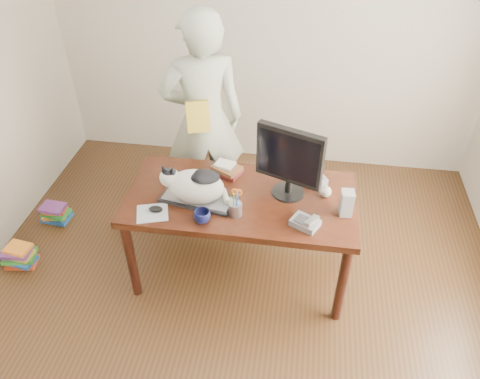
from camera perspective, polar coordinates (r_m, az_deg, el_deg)
name	(u,v)px	position (r m, az deg, el deg)	size (l,w,h in m)	color
room	(224,179)	(2.42, -1.96, 1.34)	(4.50, 4.50, 4.50)	black
desk	(243,205)	(3.41, 0.33, -1.95)	(1.60, 0.80, 0.75)	black
keyboard	(197,200)	(3.22, -5.24, -1.25)	(0.53, 0.27, 0.03)	black
cat	(194,185)	(3.14, -5.65, 0.57)	(0.50, 0.29, 0.28)	white
monitor	(289,160)	(3.11, 6.04, 3.63)	(0.45, 0.29, 0.53)	black
pen_cup	(236,208)	(3.07, -0.55, -2.24)	(0.09, 0.09, 0.22)	#9B9BA1
mousepad	(152,213)	(3.17, -10.63, -2.83)	(0.25, 0.24, 0.00)	#B5BBC2
mouse	(156,209)	(3.17, -10.22, -2.36)	(0.11, 0.09, 0.04)	black
coffee_mug	(202,217)	(3.04, -4.65, -3.30)	(0.11, 0.11, 0.09)	#0E1138
phone	(306,222)	(3.04, 8.02, -3.99)	(0.21, 0.19, 0.08)	slate
speaker	(347,203)	(3.14, 12.88, -1.61)	(0.09, 0.10, 0.18)	gray
baseball	(326,192)	(3.28, 10.39, -0.25)	(0.08, 0.08, 0.08)	beige
book_stack	(226,169)	(3.45, -1.67, 2.50)	(0.26, 0.23, 0.08)	#481314
calculator	(313,178)	(3.42, 8.91, 1.42)	(0.22, 0.23, 0.06)	slate
person	(203,121)	(3.80, -4.49, 8.27)	(0.67, 0.44, 1.82)	silver
held_book	(198,117)	(3.59, -5.18, 8.83)	(0.20, 0.16, 0.24)	gold
book_pile_a	(20,256)	(4.14, -25.26, -7.32)	(0.27, 0.22, 0.18)	#B7361A
book_pile_b	(55,213)	(4.47, -21.58, -2.65)	(0.26, 0.20, 0.15)	#184791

